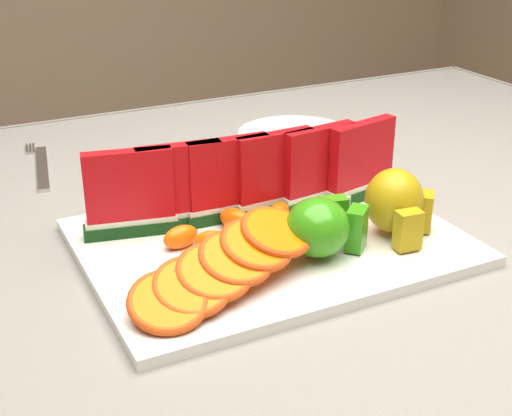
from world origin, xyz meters
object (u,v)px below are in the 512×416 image
side_plate (295,135)px  fork (41,166)px  pear_cluster (397,203)px  platter (270,242)px  apple_cluster (322,226)px

side_plate → fork: size_ratio=1.08×
pear_cluster → fork: (-0.30, 0.41, -0.05)m
fork → pear_cluster: bearing=-53.6°
pear_cluster → fork: size_ratio=0.46×
pear_cluster → side_plate: bearing=77.7°
side_plate → platter: bearing=-123.7°
platter → apple_cluster: apple_cluster is taller
pear_cluster → side_plate: (0.08, 0.36, -0.05)m
platter → fork: size_ratio=2.05×
apple_cluster → pear_cluster: pear_cluster is taller
platter → fork: bearing=116.4°
apple_cluster → pear_cluster: 0.10m
apple_cluster → fork: size_ratio=0.53×
side_plate → fork: bearing=172.7°
apple_cluster → side_plate: size_ratio=0.50×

